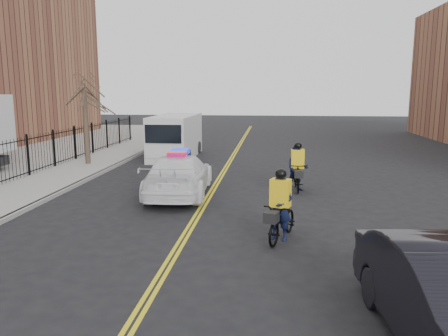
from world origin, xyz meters
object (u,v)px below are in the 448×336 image
Objects in this scene: cyclist_far at (297,172)px; cargo_van at (175,137)px; police_cruiser at (179,175)px; cyclist_near at (280,215)px.

cargo_van is at bearing 128.26° from cyclist_far.
cargo_van is at bearing -79.76° from police_cruiser.
cargo_van is at bearing 132.35° from cyclist_near.
cyclist_far reaches higher than police_cruiser.
cyclist_near is at bearing 125.21° from police_cruiser.
police_cruiser is at bearing 147.70° from cyclist_near.
police_cruiser is at bearing -166.66° from cyclist_far.
cyclist_near is at bearing -99.18° from cyclist_far.
cargo_van is 15.79m from cyclist_near.
cyclist_near is 6.21m from cyclist_far.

